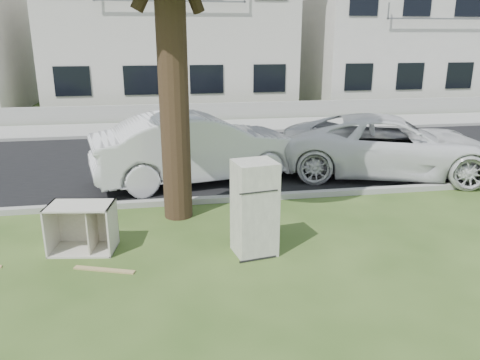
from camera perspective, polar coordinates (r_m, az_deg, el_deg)
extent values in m
plane|color=#304A1A|center=(7.61, -3.81, -9.07)|extent=(120.00, 120.00, 0.00)
cube|color=black|center=(13.24, -6.57, 2.36)|extent=(120.00, 7.00, 0.01)
cube|color=gray|center=(9.86, -5.32, -2.84)|extent=(120.00, 0.18, 0.12)
cube|color=gray|center=(16.70, -7.31, 5.39)|extent=(120.00, 0.18, 0.12)
cube|color=gray|center=(18.12, -7.53, 6.32)|extent=(120.00, 2.80, 0.01)
cube|color=gray|center=(19.64, -7.78, 8.16)|extent=(120.00, 0.15, 0.70)
cylinder|color=black|center=(8.63, -8.15, 11.95)|extent=(0.54, 0.54, 5.20)
cube|color=beige|center=(24.31, -8.58, 17.51)|extent=(11.00, 8.00, 7.20)
cube|color=beige|center=(27.40, 18.54, 16.16)|extent=(10.00, 8.00, 6.60)
cube|color=silver|center=(7.38, 1.78, -3.45)|extent=(0.72, 0.68, 1.52)
cube|color=white|center=(8.00, -18.70, -5.52)|extent=(1.10, 0.78, 0.79)
cube|color=tan|center=(7.40, -16.22, -10.46)|extent=(0.93, 0.41, 0.02)
cube|color=tan|center=(8.51, -20.67, -7.20)|extent=(0.11, 0.71, 0.02)
imported|color=silver|center=(11.17, -4.98, 3.97)|extent=(5.26, 2.71, 1.65)
imported|color=white|center=(12.27, 17.86, 4.02)|extent=(5.86, 3.94, 1.49)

